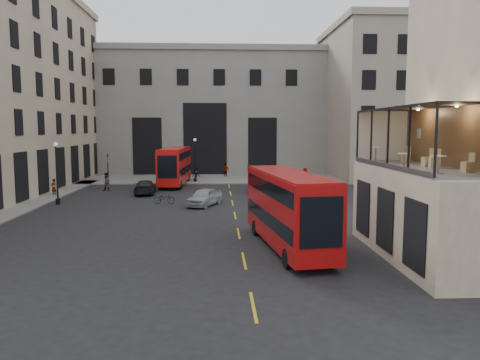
{
  "coord_description": "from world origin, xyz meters",
  "views": [
    {
      "loc": [
        -3.27,
        -22.38,
        6.46
      ],
      "look_at": [
        -1.76,
        9.11,
        3.0
      ],
      "focal_mm": 35.0,
      "sensor_mm": 36.0,
      "label": 1
    }
  ],
  "objects_px": {
    "car_c": "(145,187)",
    "cafe_table_far": "(376,152)",
    "pedestrian_c": "(226,170)",
    "cyclist": "(253,202)",
    "street_lamp_a": "(57,177)",
    "pedestrian_b": "(196,175)",
    "cafe_chair_c": "(428,161)",
    "traffic_light_near": "(248,183)",
    "cafe_chair_d": "(405,157)",
    "bus_far": "(175,164)",
    "cafe_table_near": "(438,162)",
    "cafe_table_mid": "(404,158)",
    "street_lamp_b": "(195,163)",
    "pedestrian_a": "(107,182)",
    "bicycle": "(164,198)",
    "pedestrian_e": "(54,188)",
    "car_b": "(259,185)",
    "car_a": "(204,197)",
    "pedestrian_d": "(305,176)",
    "bus_near": "(288,206)",
    "cafe_chair_a": "(468,166)",
    "traffic_light_far": "(108,167)"
  },
  "relations": [
    {
      "from": "traffic_light_far",
      "to": "bus_near",
      "type": "bearing_deg",
      "value": -58.84
    },
    {
      "from": "pedestrian_b",
      "to": "pedestrian_c",
      "type": "distance_m",
      "value": 5.92
    },
    {
      "from": "bus_far",
      "to": "cafe_table_near",
      "type": "relative_size",
      "value": 14.27
    },
    {
      "from": "pedestrian_b",
      "to": "cafe_chair_d",
      "type": "bearing_deg",
      "value": -91.51
    },
    {
      "from": "traffic_light_near",
      "to": "cafe_chair_d",
      "type": "relative_size",
      "value": 4.31
    },
    {
      "from": "pedestrian_a",
      "to": "cafe_table_mid",
      "type": "height_order",
      "value": "cafe_table_mid"
    },
    {
      "from": "traffic_light_near",
      "to": "cafe_table_near",
      "type": "bearing_deg",
      "value": -66.04
    },
    {
      "from": "cyclist",
      "to": "bus_far",
      "type": "bearing_deg",
      "value": 23.88
    },
    {
      "from": "cafe_table_mid",
      "to": "traffic_light_near",
      "type": "bearing_deg",
      "value": 117.33
    },
    {
      "from": "street_lamp_b",
      "to": "pedestrian_a",
      "type": "xyz_separation_m",
      "value": [
        -8.86,
        -7.31,
        -1.44
      ]
    },
    {
      "from": "cafe_table_mid",
      "to": "cafe_chair_c",
      "type": "height_order",
      "value": "cafe_chair_c"
    },
    {
      "from": "pedestrian_c",
      "to": "cyclist",
      "type": "bearing_deg",
      "value": 67.45
    },
    {
      "from": "traffic_light_near",
      "to": "bicycle",
      "type": "bearing_deg",
      "value": 139.28
    },
    {
      "from": "traffic_light_near",
      "to": "pedestrian_d",
      "type": "xyz_separation_m",
      "value": [
        8.01,
        19.97,
        -1.5
      ]
    },
    {
      "from": "car_c",
      "to": "pedestrian_e",
      "type": "bearing_deg",
      "value": 4.15
    },
    {
      "from": "car_a",
      "to": "cafe_table_near",
      "type": "height_order",
      "value": "cafe_table_near"
    },
    {
      "from": "street_lamp_a",
      "to": "car_a",
      "type": "xyz_separation_m",
      "value": [
        12.58,
        -1.28,
        -1.65
      ]
    },
    {
      "from": "car_a",
      "to": "cafe_table_mid",
      "type": "xyz_separation_m",
      "value": [
        9.98,
        -17.4,
        4.33
      ]
    },
    {
      "from": "street_lamp_b",
      "to": "pedestrian_a",
      "type": "relative_size",
      "value": 2.8
    },
    {
      "from": "bus_far",
      "to": "pedestrian_c",
      "type": "distance_m",
      "value": 10.45
    },
    {
      "from": "car_a",
      "to": "pedestrian_d",
      "type": "distance_m",
      "value": 19.06
    },
    {
      "from": "cyclist",
      "to": "cafe_table_mid",
      "type": "height_order",
      "value": "cafe_table_mid"
    },
    {
      "from": "cyclist",
      "to": "pedestrian_d",
      "type": "bearing_deg",
      "value": -19.34
    },
    {
      "from": "cyclist",
      "to": "cafe_chair_c",
      "type": "distance_m",
      "value": 15.05
    },
    {
      "from": "pedestrian_c",
      "to": "pedestrian_e",
      "type": "distance_m",
      "value": 23.88
    },
    {
      "from": "car_c",
      "to": "cafe_chair_d",
      "type": "xyz_separation_m",
      "value": [
        17.82,
        -20.48,
        4.17
      ]
    },
    {
      "from": "cafe_table_far",
      "to": "cafe_chair_a",
      "type": "bearing_deg",
      "value": -74.16
    },
    {
      "from": "bicycle",
      "to": "cafe_table_mid",
      "type": "xyz_separation_m",
      "value": [
        13.49,
        -18.65,
        4.61
      ]
    },
    {
      "from": "cafe_chair_a",
      "to": "street_lamp_b",
      "type": "bearing_deg",
      "value": 110.09
    },
    {
      "from": "bus_far",
      "to": "car_c",
      "type": "height_order",
      "value": "bus_far"
    },
    {
      "from": "cafe_chair_d",
      "to": "pedestrian_a",
      "type": "bearing_deg",
      "value": 133.86
    },
    {
      "from": "cafe_table_mid",
      "to": "pedestrian_d",
      "type": "bearing_deg",
      "value": 87.45
    },
    {
      "from": "traffic_light_near",
      "to": "pedestrian_d",
      "type": "distance_m",
      "value": 21.57
    },
    {
      "from": "street_lamp_a",
      "to": "pedestrian_b",
      "type": "relative_size",
      "value": 3.39
    },
    {
      "from": "street_lamp_b",
      "to": "bus_near",
      "type": "height_order",
      "value": "street_lamp_b"
    },
    {
      "from": "bus_near",
      "to": "cafe_chair_a",
      "type": "distance_m",
      "value": 9.08
    },
    {
      "from": "car_c",
      "to": "cafe_table_far",
      "type": "relative_size",
      "value": 5.68
    },
    {
      "from": "car_b",
      "to": "bicycle",
      "type": "bearing_deg",
      "value": -132.75
    },
    {
      "from": "pedestrian_e",
      "to": "cafe_chair_d",
      "type": "height_order",
      "value": "cafe_chair_d"
    },
    {
      "from": "cafe_table_near",
      "to": "car_a",
      "type": "bearing_deg",
      "value": 117.03
    },
    {
      "from": "cyclist",
      "to": "cafe_chair_c",
      "type": "relative_size",
      "value": 2.13
    },
    {
      "from": "pedestrian_b",
      "to": "cafe_table_far",
      "type": "distance_m",
      "value": 34.02
    },
    {
      "from": "car_c",
      "to": "cafe_chair_c",
      "type": "height_order",
      "value": "cafe_chair_c"
    },
    {
      "from": "cafe_table_far",
      "to": "cafe_chair_d",
      "type": "height_order",
      "value": "cafe_chair_d"
    },
    {
      "from": "traffic_light_far",
      "to": "pedestrian_b",
      "type": "height_order",
      "value": "traffic_light_far"
    },
    {
      "from": "cafe_table_mid",
      "to": "bus_far",
      "type": "bearing_deg",
      "value": 113.17
    },
    {
      "from": "cyclist",
      "to": "pedestrian_e",
      "type": "distance_m",
      "value": 21.13
    },
    {
      "from": "street_lamp_b",
      "to": "pedestrian_a",
      "type": "bearing_deg",
      "value": -140.48
    },
    {
      "from": "pedestrian_a",
      "to": "cafe_chair_d",
      "type": "distance_m",
      "value": 32.29
    },
    {
      "from": "street_lamp_a",
      "to": "bus_near",
      "type": "relative_size",
      "value": 0.5
    }
  ]
}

